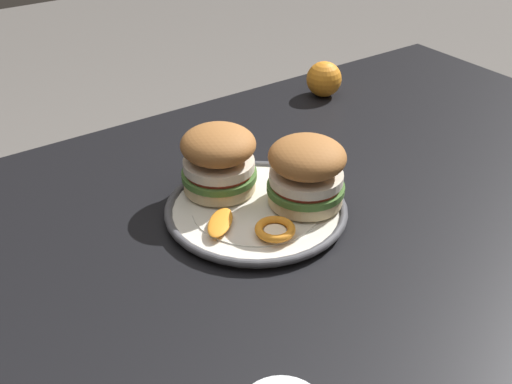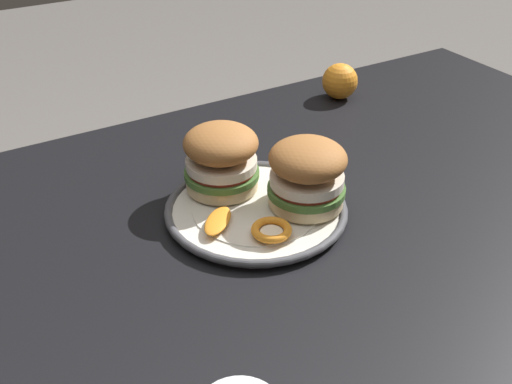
# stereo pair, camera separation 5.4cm
# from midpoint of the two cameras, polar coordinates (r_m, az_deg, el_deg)

# --- Properties ---
(dining_table) EXTENTS (1.48, 0.88, 0.72)m
(dining_table) POSITION_cam_midpoint_polar(r_m,az_deg,el_deg) (0.93, 1.38, -7.55)
(dining_table) COLOR black
(dining_table) RESTS_ON ground
(dinner_plate) EXTENTS (0.27, 0.27, 0.02)m
(dinner_plate) POSITION_cam_midpoint_polar(r_m,az_deg,el_deg) (0.89, -1.72, -1.69)
(dinner_plate) COLOR silver
(dinner_plate) RESTS_ON dining_table
(sandwich_half_left) EXTENTS (0.16, 0.16, 0.10)m
(sandwich_half_left) POSITION_cam_midpoint_polar(r_m,az_deg,el_deg) (0.91, -5.20, 3.10)
(sandwich_half_left) COLOR beige
(sandwich_half_left) RESTS_ON dinner_plate
(sandwich_half_right) EXTENTS (0.15, 0.15, 0.10)m
(sandwich_half_right) POSITION_cam_midpoint_polar(r_m,az_deg,el_deg) (0.87, 2.96, 1.91)
(sandwich_half_right) COLOR beige
(sandwich_half_right) RESTS_ON dinner_plate
(orange_peel_curled) EXTENTS (0.08, 0.08, 0.01)m
(orange_peel_curled) POSITION_cam_midpoint_polar(r_m,az_deg,el_deg) (0.83, -0.07, -3.53)
(orange_peel_curled) COLOR orange
(orange_peel_curled) RESTS_ON dinner_plate
(orange_peel_strip_long) EXTENTS (0.07, 0.07, 0.01)m
(orange_peel_strip_long) POSITION_cam_midpoint_polar(r_m,az_deg,el_deg) (0.85, -5.17, -2.85)
(orange_peel_strip_long) COLOR orange
(orange_peel_strip_long) RESTS_ON dinner_plate
(whole_orange) EXTENTS (0.07, 0.07, 0.07)m
(whole_orange) POSITION_cam_midpoint_polar(r_m,az_deg,el_deg) (1.27, 5.12, 10.40)
(whole_orange) COLOR orange
(whole_orange) RESTS_ON dining_table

